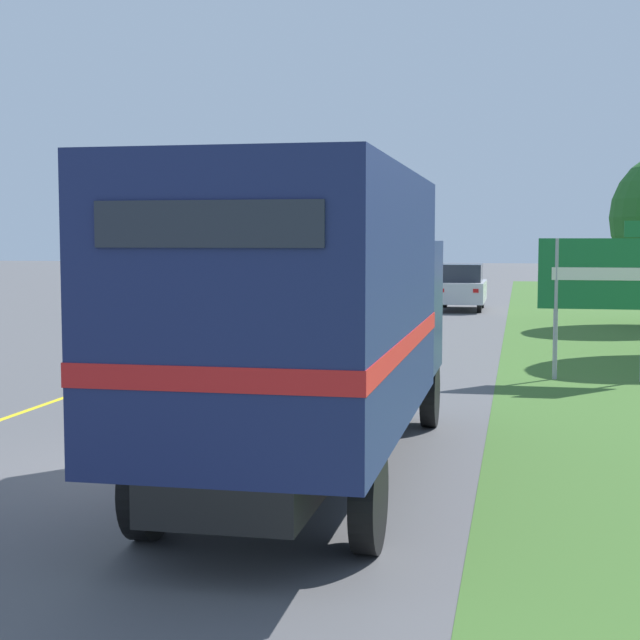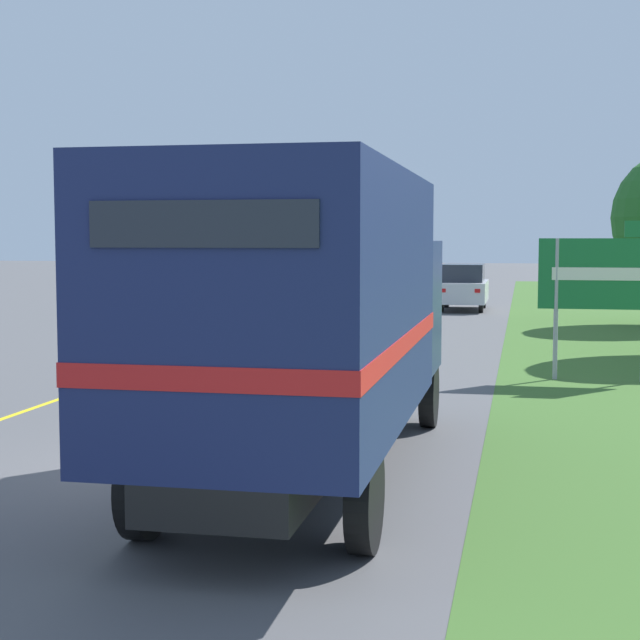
% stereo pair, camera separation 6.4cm
% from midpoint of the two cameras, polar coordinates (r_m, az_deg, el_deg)
% --- Properties ---
extents(ground_plane, '(200.00, 200.00, 0.00)m').
position_cam_midpoint_polar(ground_plane, '(12.20, -8.82, -8.55)').
color(ground_plane, '#515154').
extents(edge_line_yellow, '(0.12, 69.84, 0.01)m').
position_cam_midpoint_polar(edge_line_yellow, '(31.06, -3.14, -0.38)').
color(edge_line_yellow, yellow).
rests_on(edge_line_yellow, ground).
extents(centre_dash_near, '(0.12, 2.60, 0.01)m').
position_cam_midpoint_polar(centre_dash_near, '(12.74, -7.88, -7.94)').
color(centre_dash_near, white).
rests_on(centre_dash_near, ground).
extents(centre_dash_mid_a, '(0.12, 2.60, 0.01)m').
position_cam_midpoint_polar(centre_dash_mid_a, '(18.99, -1.23, -3.69)').
color(centre_dash_mid_a, white).
rests_on(centre_dash_mid_a, ground).
extents(centre_dash_mid_b, '(0.12, 2.60, 0.01)m').
position_cam_midpoint_polar(centre_dash_mid_b, '(25.41, 2.07, -1.53)').
color(centre_dash_mid_b, white).
rests_on(centre_dash_mid_b, ground).
extents(centre_dash_far, '(0.12, 2.60, 0.01)m').
position_cam_midpoint_polar(centre_dash_far, '(31.91, 4.03, -0.25)').
color(centre_dash_far, white).
rests_on(centre_dash_far, ground).
extents(centre_dash_farthest, '(0.12, 2.60, 0.01)m').
position_cam_midpoint_polar(centre_dash_farthest, '(38.44, 5.32, 0.60)').
color(centre_dash_farthest, white).
rests_on(centre_dash_farthest, ground).
extents(horse_trailer_truck, '(2.44, 8.05, 3.50)m').
position_cam_midpoint_polar(horse_trailer_truck, '(11.13, -0.70, 0.46)').
color(horse_trailer_truck, black).
rests_on(horse_trailer_truck, ground).
extents(lead_car_white, '(1.80, 4.60, 1.89)m').
position_cam_midpoint_polar(lead_car_white, '(26.98, -1.12, 0.87)').
color(lead_car_white, black).
rests_on(lead_car_white, ground).
extents(lead_car_silver_ahead, '(1.80, 4.05, 1.80)m').
position_cam_midpoint_polar(lead_car_silver_ahead, '(38.49, 8.20, 1.93)').
color(lead_car_silver_ahead, black).
rests_on(lead_car_silver_ahead, ground).
extents(lead_car_white_ahead, '(1.80, 4.51, 1.91)m').
position_cam_midpoint_polar(lead_car_white_ahead, '(55.18, 5.08, 2.86)').
color(lead_car_white_ahead, black).
rests_on(lead_car_white_ahead, ground).
extents(highway_sign, '(2.38, 0.09, 3.14)m').
position_cam_midpoint_polar(highway_sign, '(19.91, 16.03, 2.39)').
color(highway_sign, '#9E9EA3').
rests_on(highway_sign, ground).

